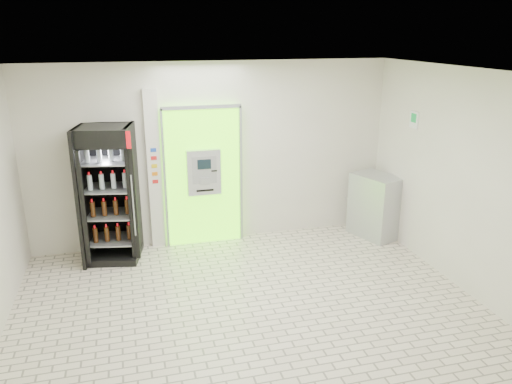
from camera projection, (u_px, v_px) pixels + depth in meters
name	position (u px, v px, depth m)	size (l,w,h in m)	color
ground	(251.00, 312.00, 6.41)	(6.00, 6.00, 0.00)	beige
room_shell	(251.00, 174.00, 5.84)	(6.00, 6.00, 6.00)	silver
atm_assembly	(203.00, 175.00, 8.22)	(1.30, 0.24, 2.33)	#65F412
pillar	(154.00, 171.00, 8.02)	(0.22, 0.11, 2.60)	silver
beverage_cooler	(109.00, 197.00, 7.65)	(0.92, 0.87, 2.11)	black
steel_cabinet	(376.00, 206.00, 8.65)	(0.81, 0.96, 1.10)	#ADB0B5
exit_sign	(414.00, 120.00, 7.77)	(0.02, 0.22, 0.26)	white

